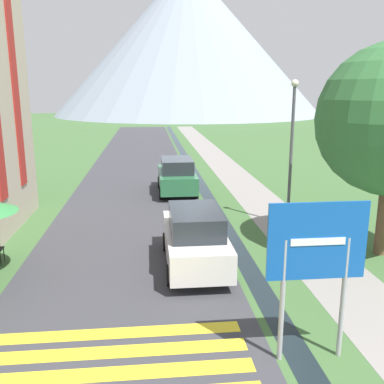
{
  "coord_description": "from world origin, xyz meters",
  "views": [
    {
      "loc": [
        -1.73,
        -3.04,
        5.24
      ],
      "look_at": [
        -0.4,
        10.0,
        2.11
      ],
      "focal_mm": 40.0,
      "sensor_mm": 36.0,
      "label": 1
    }
  ],
  "objects_px": {
    "parked_car_far": "(177,176)",
    "road_sign": "(316,256)",
    "parked_car_near": "(195,237)",
    "streetlamp": "(292,142)"
  },
  "relations": [
    {
      "from": "parked_car_far",
      "to": "streetlamp",
      "type": "xyz_separation_m",
      "value": [
        4.04,
        -5.84,
        2.39
      ]
    },
    {
      "from": "road_sign",
      "to": "streetlamp",
      "type": "bearing_deg",
      "value": 74.65
    },
    {
      "from": "parked_car_far",
      "to": "parked_car_near",
      "type": "bearing_deg",
      "value": -90.63
    },
    {
      "from": "parked_car_far",
      "to": "streetlamp",
      "type": "distance_m",
      "value": 7.49
    },
    {
      "from": "parked_car_far",
      "to": "streetlamp",
      "type": "bearing_deg",
      "value": -55.35
    },
    {
      "from": "road_sign",
      "to": "parked_car_near",
      "type": "relative_size",
      "value": 0.75
    },
    {
      "from": "parked_car_near",
      "to": "streetlamp",
      "type": "relative_size",
      "value": 0.77
    },
    {
      "from": "road_sign",
      "to": "streetlamp",
      "type": "distance_m",
      "value": 8.96
    },
    {
      "from": "parked_car_near",
      "to": "parked_car_far",
      "type": "distance_m",
      "value": 9.59
    },
    {
      "from": "parked_car_far",
      "to": "road_sign",
      "type": "bearing_deg",
      "value": -83.33
    }
  ]
}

